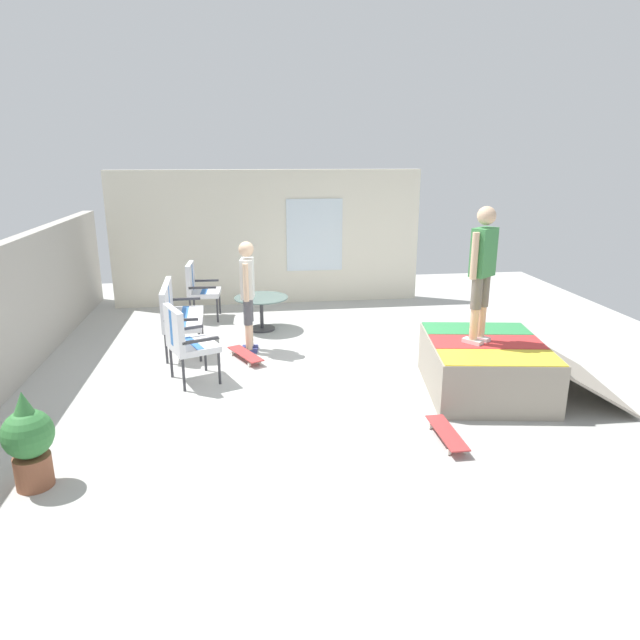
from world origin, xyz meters
name	(u,v)px	position (x,y,z in m)	size (l,w,h in m)	color
ground_plane	(319,372)	(0.00, 0.00, -0.05)	(12.00, 12.00, 0.10)	#B2B2AD
back_wall_cinderblock	(4,317)	(0.00, 4.00, 0.90)	(9.00, 0.20, 1.80)	#ADA89E
house_facade	(269,238)	(3.80, 0.49, 1.30)	(0.23, 6.00, 2.60)	silver
skate_ramp	(488,367)	(-1.04, -1.98, 0.33)	(1.97, 2.48, 0.66)	gray
patio_bench	(176,311)	(1.09, 2.03, 0.62)	(1.27, 0.60, 1.02)	#38383D
patio_chair_near_house	(198,286)	(2.77, 1.82, 0.61)	(0.64, 0.57, 1.02)	#38383D
patio_chair_by_wall	(184,338)	(-0.24, 1.78, 0.61)	(0.78, 0.75, 1.02)	#38383D
patio_table	(261,307)	(1.95, 0.72, 0.40)	(0.90, 0.90, 0.57)	#38383D
person_watching	(248,289)	(0.89, 0.95, 0.97)	(0.48, 0.27, 1.67)	navy
person_skater	(482,265)	(-1.03, -1.81, 1.61)	(0.36, 0.40, 1.64)	silver
skateboard_by_bench	(245,354)	(0.50, 1.02, 0.08)	(0.81, 0.53, 0.10)	#B23838
skateboard_spare	(447,433)	(-2.21, -1.04, 0.08)	(0.80, 0.21, 0.10)	#B23838
potted_plant	(29,439)	(-2.51, 2.91, 0.47)	(0.44, 0.44, 0.92)	brown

